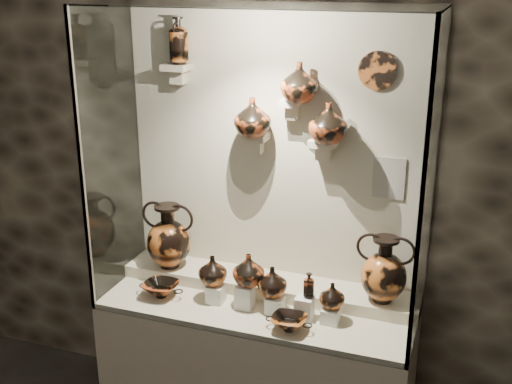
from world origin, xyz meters
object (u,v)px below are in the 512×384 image
amphora_left (169,236)px  ovoid_vase_a (252,117)px  amphora_right (384,269)px  kylix_right (289,322)px  ovoid_vase_c (328,123)px  jug_a (213,270)px  kylix_left (161,288)px  jug_e (332,295)px  lekythos_tall (179,37)px  jug_b (249,270)px  ovoid_vase_b (299,82)px  jug_c (272,281)px  lekythos_small (309,284)px

amphora_left → ovoid_vase_a: size_ratio=1.89×
amphora_right → kylix_right: 0.57m
kylix_right → ovoid_vase_c: 1.02m
jug_a → kylix_left: bearing=-151.4°
jug_e → lekythos_tall: (-0.95, 0.27, 1.23)m
amphora_left → jug_e: (1.01, -0.17, -0.11)m
jug_b → ovoid_vase_b: size_ratio=0.89×
jug_b → jug_e: jug_b is taller
kylix_left → kylix_right: kylix_left is taller
jug_a → ovoid_vase_c: size_ratio=0.79×
lekythos_tall → ovoid_vase_a: bearing=-28.6°
amphora_right → ovoid_vase_a: ovoid_vase_a is taller
jug_b → ovoid_vase_b: bearing=63.5°
amphora_right → lekythos_tall: bearing=-171.5°
lekythos_tall → kylix_right: bearing=-52.2°
jug_a → jug_c: size_ratio=1.00×
amphora_right → jug_e: 0.31m
ovoid_vase_b → ovoid_vase_c: (0.16, -0.00, -0.20)m
amphora_right → lekythos_small: size_ratio=2.36×
ovoid_vase_c → kylix_left: bearing=-154.2°
jug_c → jug_a: bearing=-172.6°
lekythos_small → lekythos_tall: lekythos_tall is taller
kylix_right → ovoid_vase_b: bearing=105.7°
amphora_right → ovoid_vase_c: bearing=-174.9°
kylix_right → ovoid_vase_c: size_ratio=1.11×
kylix_left → ovoid_vase_c: size_ratio=1.21×
amphora_right → jug_c: amphora_right is taller
jug_b → jug_c: (0.13, 0.00, -0.05)m
amphora_left → amphora_right: bearing=-11.5°
jug_c → ovoid_vase_c: 0.88m
jug_c → lekythos_tall: 1.39m
jug_b → ovoid_vase_a: size_ratio=0.87×
ovoid_vase_a → ovoid_vase_c: 0.41m
jug_a → kylix_left: size_ratio=0.65×
lekythos_tall → ovoid_vase_c: (0.84, -0.04, -0.39)m
amphora_right → kylix_right: amphora_right is taller
jug_c → ovoid_vase_a: size_ratio=0.80×
kylix_left → ovoid_vase_b: bearing=10.7°
kylix_right → lekythos_tall: 1.59m
jug_b → lekythos_small: 0.33m
jug_c → kylix_left: size_ratio=0.65×
jug_e → kylix_right: bearing=-124.1°
jug_a → ovoid_vase_b: bearing=46.9°
lekythos_tall → ovoid_vase_c: lekythos_tall is taller
ovoid_vase_a → ovoid_vase_c: (0.41, -0.00, 0.00)m
amphora_right → lekythos_small: 0.40m
kylix_left → kylix_right: (0.77, -0.10, -0.00)m
jug_b → ovoid_vase_b: (0.19, 0.23, 0.97)m
amphora_left → kylix_left: amphora_left is taller
lekythos_small → jug_a: bearing=-167.3°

